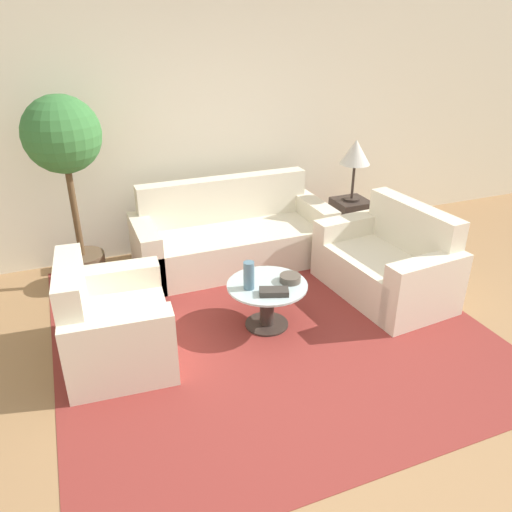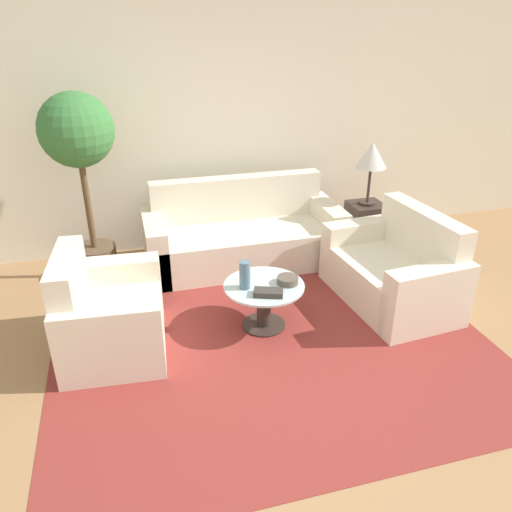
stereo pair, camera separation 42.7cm
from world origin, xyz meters
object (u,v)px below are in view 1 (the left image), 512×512
(loveseat, at_px, (390,265))
(vase, at_px, (249,275))
(coffee_table, at_px, (267,299))
(bowl, at_px, (290,278))
(sofa_main, at_px, (232,237))
(table_lamp, at_px, (355,154))
(book_stack, at_px, (274,292))
(armchair, at_px, (110,327))
(potted_plant, at_px, (66,158))

(loveseat, distance_m, vase, 1.49)
(coffee_table, relative_size, bowl, 3.81)
(sofa_main, height_order, coffee_table, sofa_main)
(table_lamp, distance_m, bowl, 1.87)
(loveseat, height_order, table_lamp, table_lamp)
(vase, relative_size, bowl, 1.34)
(sofa_main, relative_size, bowl, 11.54)
(coffee_table, height_order, bowl, bowl)
(loveseat, height_order, coffee_table, loveseat)
(loveseat, bearing_deg, coffee_table, -90.10)
(loveseat, relative_size, bowl, 7.55)
(loveseat, relative_size, book_stack, 5.17)
(loveseat, distance_m, bowl, 1.13)
(sofa_main, height_order, bowl, sofa_main)
(armchair, height_order, bowl, armchair)
(table_lamp, bearing_deg, potted_plant, 176.36)
(sofa_main, relative_size, table_lamp, 3.07)
(vase, bearing_deg, table_lamp, 34.75)
(vase, distance_m, book_stack, 0.24)
(table_lamp, relative_size, potted_plant, 0.37)
(armchair, bearing_deg, table_lamp, -63.74)
(bowl, height_order, book_stack, bowl)
(table_lamp, bearing_deg, loveseat, -100.45)
(vase, height_order, book_stack, vase)
(coffee_table, distance_m, bowl, 0.26)
(potted_plant, bearing_deg, sofa_main, -1.59)
(loveseat, bearing_deg, vase, -90.38)
(bowl, distance_m, book_stack, 0.25)
(book_stack, bearing_deg, vase, 152.52)
(loveseat, bearing_deg, book_stack, -82.89)
(bowl, bearing_deg, table_lamp, 42.06)
(potted_plant, xyz_separation_m, vase, (1.21, -1.33, -0.76))
(armchair, distance_m, potted_plant, 1.64)
(potted_plant, height_order, bowl, potted_plant)
(coffee_table, relative_size, vase, 2.84)
(sofa_main, distance_m, table_lamp, 1.59)
(table_lamp, distance_m, vase, 2.10)
(bowl, bearing_deg, loveseat, 7.10)
(potted_plant, relative_size, book_stack, 7.04)
(coffee_table, bearing_deg, table_lamp, 37.43)
(potted_plant, distance_m, vase, 1.96)
(sofa_main, distance_m, bowl, 1.32)
(potted_plant, height_order, book_stack, potted_plant)
(book_stack, bearing_deg, loveseat, 32.09)
(book_stack, bearing_deg, potted_plant, 152.35)
(potted_plant, relative_size, bowl, 10.28)
(potted_plant, bearing_deg, bowl, -40.73)
(coffee_table, relative_size, table_lamp, 1.01)
(armchair, relative_size, table_lamp, 1.54)
(loveseat, bearing_deg, bowl, -87.84)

